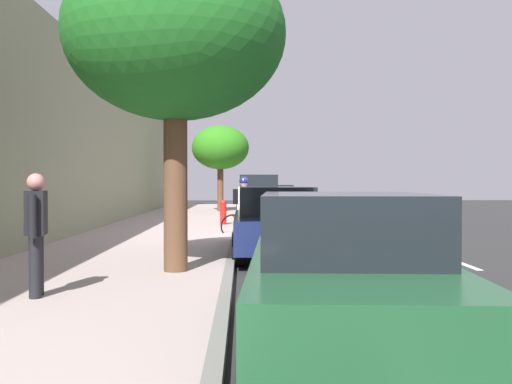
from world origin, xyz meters
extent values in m
plane|color=#2C2C2C|center=(0.00, 0.00, 0.00)|extent=(68.63, 68.63, 0.00)
cube|color=#B49F9B|center=(3.96, 0.00, 0.08)|extent=(4.26, 42.89, 0.17)
cube|color=gray|center=(1.75, 0.00, 0.08)|extent=(0.16, 42.89, 0.17)
cube|color=white|center=(-2.85, -20.35, 0.00)|extent=(0.14, 2.20, 0.01)
cube|color=white|center=(-2.85, -16.15, 0.00)|extent=(0.14, 2.20, 0.01)
cube|color=white|center=(-2.85, -11.95, 0.00)|extent=(0.14, 2.20, 0.01)
cube|color=white|center=(-2.85, -7.75, 0.00)|extent=(0.14, 2.20, 0.01)
cube|color=white|center=(-2.85, -3.55, 0.00)|extent=(0.14, 2.20, 0.01)
cube|color=white|center=(-2.85, 0.65, 0.00)|extent=(0.14, 2.20, 0.01)
cube|color=white|center=(-2.85, 4.85, 0.00)|extent=(0.14, 2.20, 0.01)
cube|color=white|center=(0.28, 0.00, 0.00)|extent=(0.12, 42.89, 0.01)
cube|color=gray|center=(6.35, 0.00, 2.81)|extent=(0.50, 42.89, 5.61)
cube|color=black|center=(0.54, -17.45, 0.78)|extent=(1.96, 4.73, 0.90)
cube|color=black|center=(0.54, -17.45, 1.61)|extent=(1.71, 3.12, 0.76)
cylinder|color=black|center=(1.39, -15.98, 0.38)|extent=(0.23, 0.76, 0.76)
cylinder|color=black|center=(-0.35, -16.00, 0.38)|extent=(0.23, 0.76, 0.76)
cylinder|color=black|center=(1.43, -18.89, 0.38)|extent=(0.23, 0.76, 0.76)
cylinder|color=black|center=(-0.31, -18.92, 0.38)|extent=(0.23, 0.76, 0.76)
cube|color=#B7BABF|center=(0.79, -11.27, 0.75)|extent=(1.97, 5.30, 0.80)
cube|color=black|center=(0.79, -10.34, 1.55)|extent=(1.73, 1.50, 0.80)
cube|color=#B7BABF|center=(0.78, -12.46, 1.21)|extent=(1.87, 2.65, 0.12)
cylinder|color=black|center=(1.69, -9.63, 0.40)|extent=(0.22, 0.80, 0.80)
cylinder|color=black|center=(-0.11, -9.62, 0.40)|extent=(0.22, 0.80, 0.80)
cylinder|color=black|center=(1.68, -12.91, 0.40)|extent=(0.22, 0.80, 0.80)
cylinder|color=black|center=(-0.12, -12.91, 0.40)|extent=(0.22, 0.80, 0.80)
cube|color=tan|center=(0.54, -4.04, 0.60)|extent=(1.92, 4.46, 0.64)
cube|color=black|center=(0.54, -4.04, 1.22)|extent=(1.62, 2.15, 0.60)
cylinder|color=black|center=(1.40, -2.71, 0.33)|extent=(0.24, 0.67, 0.66)
cylinder|color=black|center=(-0.22, -2.65, 0.33)|extent=(0.24, 0.67, 0.66)
cylinder|color=black|center=(1.30, -5.43, 0.33)|extent=(0.24, 0.67, 0.66)
cylinder|color=black|center=(-0.32, -5.38, 0.33)|extent=(0.24, 0.67, 0.66)
cube|color=navy|center=(0.81, 3.98, 0.60)|extent=(1.77, 4.40, 0.64)
cube|color=black|center=(0.81, 3.98, 1.22)|extent=(1.55, 2.10, 0.60)
cylinder|color=black|center=(1.61, 5.35, 0.33)|extent=(0.22, 0.66, 0.66)
cylinder|color=black|center=(-0.01, 5.34, 0.33)|extent=(0.22, 0.66, 0.66)
cylinder|color=black|center=(1.62, 2.62, 0.33)|extent=(0.22, 0.66, 0.66)
cylinder|color=black|center=(0.00, 2.62, 0.33)|extent=(0.22, 0.66, 0.66)
cube|color=#1E512D|center=(0.54, 10.98, 0.60)|extent=(2.03, 4.50, 0.64)
cube|color=black|center=(0.54, 10.98, 1.22)|extent=(1.68, 2.19, 0.60)
cylinder|color=black|center=(1.44, 12.29, 0.33)|extent=(0.26, 0.67, 0.66)
cylinder|color=black|center=(-0.18, 12.39, 0.33)|extent=(0.26, 0.67, 0.66)
cylinder|color=black|center=(1.27, 9.57, 0.33)|extent=(0.26, 0.67, 0.66)
cylinder|color=black|center=(-0.35, 9.67, 0.33)|extent=(0.26, 0.67, 0.66)
torus|color=black|center=(0.77, 0.05, 0.35)|extent=(0.71, 0.11, 0.70)
torus|color=black|center=(1.80, -0.05, 0.35)|extent=(0.71, 0.11, 0.70)
cylinder|color=#A51414|center=(1.15, 0.01, 0.44)|extent=(0.65, 0.09, 0.52)
cylinder|color=#A51414|center=(1.52, -0.02, 0.43)|extent=(0.14, 0.05, 0.48)
cylinder|color=#A51414|center=(1.21, 0.01, 0.68)|extent=(0.73, 0.10, 0.05)
cylinder|color=#A51414|center=(1.63, -0.03, 0.27)|extent=(0.36, 0.07, 0.19)
cylinder|color=#A51414|center=(1.68, -0.04, 0.51)|extent=(0.27, 0.06, 0.34)
cylinder|color=#A51414|center=(0.80, 0.04, 0.52)|extent=(0.12, 0.05, 0.34)
cube|color=black|center=(1.57, -0.03, 0.71)|extent=(0.25, 0.12, 0.05)
cylinder|color=black|center=(0.84, 0.04, 0.75)|extent=(0.07, 0.46, 0.03)
cylinder|color=#C6B284|center=(1.51, -0.35, 0.43)|extent=(0.15, 0.15, 0.87)
cylinder|color=#C6B284|center=(1.46, -0.55, 0.43)|extent=(0.15, 0.15, 0.87)
cube|color=white|center=(1.48, -0.45, 1.18)|extent=(0.33, 0.43, 0.61)
cylinder|color=white|center=(1.56, -0.20, 1.15)|extent=(0.10, 0.10, 0.58)
cylinder|color=white|center=(1.41, -0.70, 1.15)|extent=(0.10, 0.10, 0.58)
sphere|color=#A8726E|center=(1.48, -0.45, 1.60)|extent=(0.24, 0.24, 0.24)
sphere|color=navy|center=(1.48, -0.45, 1.65)|extent=(0.27, 0.27, 0.27)
cube|color=black|center=(1.68, -0.51, 1.20)|extent=(0.26, 0.34, 0.44)
cylinder|color=brown|center=(2.62, -12.22, 1.36)|extent=(0.30, 0.30, 2.37)
ellipsoid|color=#2E7E1A|center=(2.62, -12.22, 3.32)|extent=(2.82, 2.82, 2.16)
cylinder|color=brown|center=(2.62, 6.97, 1.61)|extent=(0.39, 0.39, 2.87)
ellipsoid|color=#1F6621|center=(2.62, 6.97, 4.04)|extent=(3.61, 3.61, 2.81)
cylinder|color=black|center=(4.13, 9.17, 0.56)|extent=(0.15, 0.15, 0.79)
cylinder|color=black|center=(4.16, 8.97, 0.56)|extent=(0.15, 0.15, 0.79)
cube|color=black|center=(4.14, 9.07, 1.24)|extent=(0.29, 0.41, 0.56)
cylinder|color=black|center=(4.10, 9.32, 1.21)|extent=(0.10, 0.10, 0.53)
cylinder|color=black|center=(4.19, 8.81, 1.21)|extent=(0.10, 0.10, 0.53)
sphere|color=tan|center=(4.14, 9.07, 1.63)|extent=(0.22, 0.22, 0.22)
cylinder|color=red|center=(2.18, -3.37, 0.52)|extent=(0.22, 0.22, 0.70)
sphere|color=red|center=(2.18, -3.37, 0.91)|extent=(0.20, 0.20, 0.20)
camera|label=1|loc=(1.52, 16.50, 1.63)|focal=40.83mm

